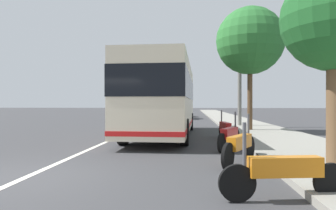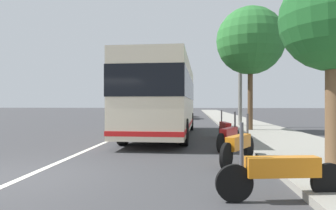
{
  "view_description": "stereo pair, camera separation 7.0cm",
  "coord_description": "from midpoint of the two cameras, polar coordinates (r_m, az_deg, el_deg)",
  "views": [
    {
      "loc": [
        -5.95,
        -3.47,
        1.53
      ],
      "look_at": [
        7.67,
        -2.34,
        1.49
      ],
      "focal_mm": 31.66,
      "sensor_mm": 36.0,
      "label": 1
    },
    {
      "loc": [
        -5.94,
        -3.54,
        1.53
      ],
      "look_at": [
        7.67,
        -2.34,
        1.49
      ],
      "focal_mm": 31.66,
      "sensor_mm": 36.0,
      "label": 2
    }
  ],
  "objects": [
    {
      "name": "car_side_street",
      "position": [
        60.2,
        -1.19,
        -0.62
      ],
      "size": [
        4.51,
        2.16,
        1.41
      ],
      "rotation": [
        0.0,
        0.0,
        3.09
      ],
      "color": "#2D7238",
      "rests_on": "ground"
    },
    {
      "name": "motorcycle_by_tree",
      "position": [
        5.11,
        21.1,
        -12.0
      ],
      "size": [
        0.41,
        2.12,
        1.25
      ],
      "rotation": [
        0.0,
        0.0,
        1.72
      ],
      "color": "black",
      "rests_on": "ground"
    },
    {
      "name": "motorcycle_angled",
      "position": [
        10.31,
        11.57,
        -5.73
      ],
      "size": [
        2.13,
        1.01,
        1.26
      ],
      "rotation": [
        0.0,
        0.0,
        -0.42
      ],
      "color": "black",
      "rests_on": "ground"
    },
    {
      "name": "lane_divider_line",
      "position": [
        16.4,
        -7.67,
        -5.17
      ],
      "size": [
        110.0,
        0.16,
        0.01
      ],
      "primitive_type": "cube",
      "color": "silver",
      "rests_on": "ground"
    },
    {
      "name": "motorcycle_far_end",
      "position": [
        7.79,
        13.42,
        -7.62
      ],
      "size": [
        2.01,
        1.14,
        1.27
      ],
      "rotation": [
        0.0,
        0.0,
        -0.5
      ],
      "color": "black",
      "rests_on": "ground"
    },
    {
      "name": "utility_pole",
      "position": [
        20.1,
        13.52,
        4.86
      ],
      "size": [
        0.25,
        0.25,
        6.35
      ],
      "primitive_type": "cylinder",
      "color": "slate",
      "rests_on": "ground"
    },
    {
      "name": "car_ahead_same_lane",
      "position": [
        34.81,
        -4.61,
        -1.19
      ],
      "size": [
        4.37,
        1.91,
        1.46
      ],
      "rotation": [
        0.0,
        0.0,
        3.13
      ],
      "color": "silver",
      "rests_on": "ground"
    },
    {
      "name": "ground_plane",
      "position": [
        7.07,
        -25.79,
        -12.36
      ],
      "size": [
        220.0,
        220.0,
        0.0
      ],
      "primitive_type": "plane",
      "color": "#38383A"
    },
    {
      "name": "roadside_tree_mid_block",
      "position": [
        17.04,
        15.38,
        11.78
      ],
      "size": [
        3.66,
        3.66,
        6.81
      ],
      "color": "brown",
      "rests_on": "ground"
    },
    {
      "name": "car_behind_bus",
      "position": [
        35.75,
        2.43,
        -1.11
      ],
      "size": [
        4.34,
        2.12,
        1.5
      ],
      "rotation": [
        0.0,
        0.0,
        0.05
      ],
      "color": "gold",
      "rests_on": "ground"
    },
    {
      "name": "roadside_tree_near_camera",
      "position": [
        7.95,
        29.37,
        14.03
      ],
      "size": [
        2.44,
        2.44,
        4.72
      ],
      "color": "brown",
      "rests_on": "ground"
    },
    {
      "name": "sidewalk_curb",
      "position": [
        16.41,
        17.38,
        -4.94
      ],
      "size": [
        110.0,
        3.6,
        0.14
      ],
      "primitive_type": "cube",
      "color": "gray",
      "rests_on": "ground"
    },
    {
      "name": "motorcycle_nearest_curb",
      "position": [
        13.08,
        10.79,
        -4.47
      ],
      "size": [
        2.27,
        0.39,
        1.25
      ],
      "rotation": [
        0.0,
        0.0,
        0.12
      ],
      "color": "black",
      "rests_on": "ground"
    },
    {
      "name": "car_oncoming",
      "position": [
        30.75,
        2.65,
        -1.3
      ],
      "size": [
        4.19,
        1.98,
        1.57
      ],
      "rotation": [
        0.0,
        0.0,
        -0.02
      ],
      "color": "gray",
      "rests_on": "ground"
    },
    {
      "name": "coach_bus",
      "position": [
        14.19,
        -0.9,
        1.7
      ],
      "size": [
        10.19,
        2.79,
        3.39
      ],
      "rotation": [
        0.0,
        0.0,
        -0.03
      ],
      "color": "beige",
      "rests_on": "ground"
    }
  ]
}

